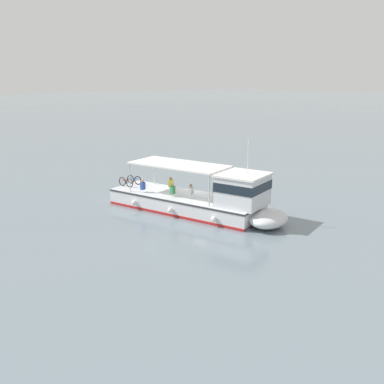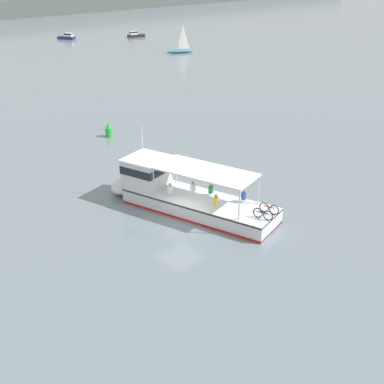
{
  "view_description": "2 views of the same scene",
  "coord_description": "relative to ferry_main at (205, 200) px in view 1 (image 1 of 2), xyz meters",
  "views": [
    {
      "loc": [
        20.55,
        22.78,
        8.96
      ],
      "look_at": [
        1.91,
        0.94,
        1.4
      ],
      "focal_mm": 41.55,
      "sensor_mm": 36.0,
      "label": 1
    },
    {
      "loc": [
        -19.29,
        -22.55,
        16.1
      ],
      "look_at": [
        1.91,
        0.94,
        1.4
      ],
      "focal_mm": 48.12,
      "sensor_mm": 36.0,
      "label": 2
    }
  ],
  "objects": [
    {
      "name": "ferry_main",
      "position": [
        0.0,
        0.0,
        0.0
      ],
      "size": [
        6.38,
        13.07,
        5.32
      ],
      "color": "silver",
      "rests_on": "ground"
    },
    {
      "name": "ground_plane",
      "position": [
        -1.64,
        -1.92,
        -1.02
      ],
      "size": [
        400.0,
        400.0,
        0.0
      ],
      "primitive_type": "plane",
      "color": "slate"
    }
  ]
}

